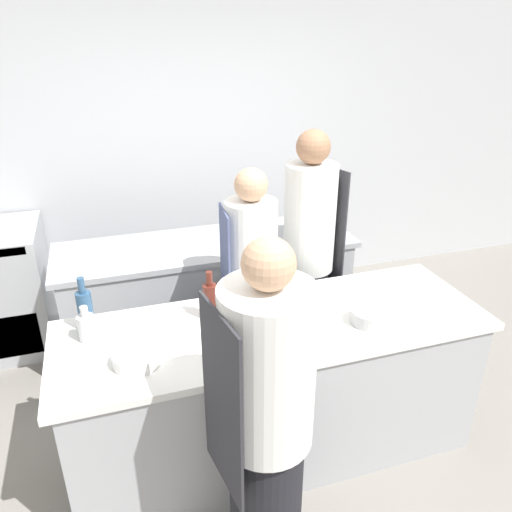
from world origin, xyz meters
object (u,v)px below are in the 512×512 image
Objects in this scene: chef_at_prep_near at (266,425)px; chef_at_stove at (308,257)px; bowl_wooden_salad at (136,358)px; stockpot at (301,222)px; bottle_cooking_oil at (267,321)px; chef_at_pass_far at (251,290)px; bottle_olive_oil at (85,309)px; bottle_sauce at (87,327)px; bottle_vinegar at (210,300)px; bowl_prep_small at (235,328)px; bowl_ceramic_blue at (255,301)px; oven_range at (0,290)px; bottle_wine at (299,305)px; bowl_mixing_large at (369,316)px.

chef_at_stove is (0.79, 1.38, 0.05)m from chef_at_prep_near.
stockpot is (1.38, 1.27, 0.07)m from bowl_wooden_salad.
chef_at_pass_far is at bearing 79.93° from bottle_cooking_oil.
bottle_sauce is at bearing -90.12° from bottle_olive_oil.
bottle_vinegar reaches higher than bowl_wooden_salad.
bottle_cooking_oil is at bearing -37.57° from bowl_prep_small.
bottle_sauce is at bearing 31.89° from chef_at_prep_near.
chef_at_pass_far is 6.09× the size of bowl_ceramic_blue.
oven_range is 2.54m from bottle_wine.
bottle_wine is 1.00× the size of bowl_wooden_salad.
chef_at_stove reaches higher than bowl_prep_small.
chef_at_stove is at bearing 21.08° from bottle_sauce.
oven_range is 2.10m from bowl_wooden_salad.
bottle_olive_oil reaches higher than bowl_prep_small.
bottle_sauce is at bearing -176.58° from bowl_ceramic_blue.
bottle_vinegar is at bearing 34.09° from bowl_wooden_salad.
bottle_vinegar is at bearing 161.18° from bottle_wine.
chef_at_stove is (2.18, -0.99, 0.41)m from oven_range.
bottle_vinegar is at bearing 128.95° from bottle_cooking_oil.
bowl_mixing_large is 0.96× the size of bowl_prep_small.
stockpot is (0.11, 0.41, 0.10)m from chef_at_stove.
bottle_wine is (1.12, -0.26, -0.03)m from bottle_olive_oil.
bottle_sauce is 1.50m from bowl_mixing_large.
bowl_wooden_salad is at bearing -71.95° from chef_at_stove.
bottle_cooking_oil is at bearing -23.50° from bottle_olive_oil.
bowl_prep_small is (1.44, -1.72, 0.43)m from oven_range.
bottle_vinegar is 1.27× the size of bowl_wooden_salad.
bowl_mixing_large is at bearing -11.52° from bottle_sauce.
bottle_cooking_oil reaches higher than bottle_sauce.
bottle_wine reaches higher than bowl_prep_small.
bowl_prep_small is (-0.38, -0.02, -0.06)m from bottle_wine.
chef_at_prep_near is at bearing -104.61° from bowl_ceramic_blue.
chef_at_stove is 1.56m from bottle_olive_oil.
chef_at_stove is at bearing 44.79° from bowl_prep_small.
bottle_cooking_oil reaches higher than bowl_mixing_large.
bottle_olive_oil reaches higher than bottle_wine.
bowl_ceramic_blue is (0.27, 0.04, -0.07)m from bottle_vinegar.
chef_at_prep_near reaches higher than stockpot.
stockpot is at bearing -14.01° from oven_range.
bottle_cooking_oil is (0.23, -0.29, -0.00)m from bottle_vinegar.
bowl_ceramic_blue is at bearing 133.77° from bottle_wine.
bowl_ceramic_blue is (-0.19, 0.20, -0.05)m from bottle_wine.
chef_at_pass_far reaches higher than bowl_wooden_salad.
bottle_vinegar reaches higher than stockpot.
oven_range is at bearing 114.20° from bottle_sauce.
chef_at_prep_near is 1.05× the size of chef_at_pass_far.
stockpot reaches higher than bowl_prep_small.
bowl_wooden_salad is (0.92, -1.84, 0.44)m from oven_range.
stockpot is (0.71, 1.26, -0.00)m from bottle_cooking_oil.
bottle_sauce is 0.97× the size of bowl_mixing_large.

